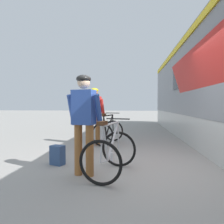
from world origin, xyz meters
name	(u,v)px	position (x,y,z in m)	size (l,w,h in m)	color
ground_plane	(144,169)	(0.00, 0.00, 0.00)	(80.00, 80.00, 0.00)	gray
cyclist_near_in_blue	(84,116)	(-1.08, -0.46, 1.05)	(0.65, 0.40, 1.76)	#935B2D
cyclist_far_in_red	(94,111)	(-1.40, 2.25, 1.05)	(0.66, 0.42, 1.76)	#935B2D
bicycle_near_silver	(111,152)	(-0.62, -0.40, 0.40)	(0.92, 1.20, 0.99)	black
bicycle_far_black	(108,131)	(-1.00, 2.47, 0.40)	(0.94, 1.21, 0.99)	black
backpack_on_platform	(57,155)	(-1.78, 0.10, 0.20)	(0.28, 0.18, 0.40)	navy
water_bottle_near_the_bikes	(112,157)	(-0.68, 0.43, 0.10)	(0.06, 0.06, 0.21)	silver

